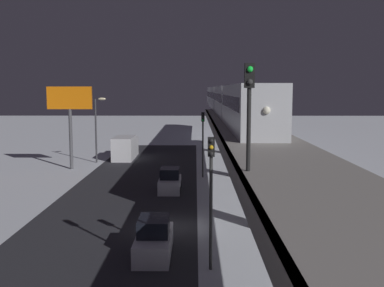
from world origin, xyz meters
The scene contains 12 objects.
ground_plane centered at (0.00, 0.00, 0.00)m, with size 240.00×240.00×0.00m, color silver.
avenue_asphalt centered at (4.05, 0.00, 0.00)m, with size 11.00×83.31×0.01m, color #28282D.
elevated_railway centered at (-5.25, 0.00, 4.84)m, with size 5.00×83.31×5.57m.
subway_train centered at (-5.34, -34.79, 7.34)m, with size 2.94×74.07×3.40m.
rail_signal centered at (-3.30, 10.99, 8.29)m, with size 0.36×0.41×4.00m.
sedan_white centered at (0.85, -10.00, 0.78)m, with size 1.91×4.00×1.97m.
sedan_white_2 centered at (0.85, 4.88, 0.80)m, with size 1.80×4.46×1.97m.
box_truck centered at (7.45, -28.42, 1.35)m, with size 2.40×7.40×2.80m.
traffic_light_near centered at (-2.05, 6.86, 4.20)m, with size 0.32×0.44×6.40m.
traffic_light_mid centered at (-2.05, -16.09, 4.20)m, with size 0.32×0.44×6.40m.
commercial_billboard centered at (12.12, -20.65, 6.83)m, with size 4.80×0.36×8.90m.
street_lamp_far centered at (10.12, -25.00, 4.81)m, with size 1.35×0.44×7.65m.
Camera 1 is at (-1.31, 27.76, 8.62)m, focal length 42.36 mm.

